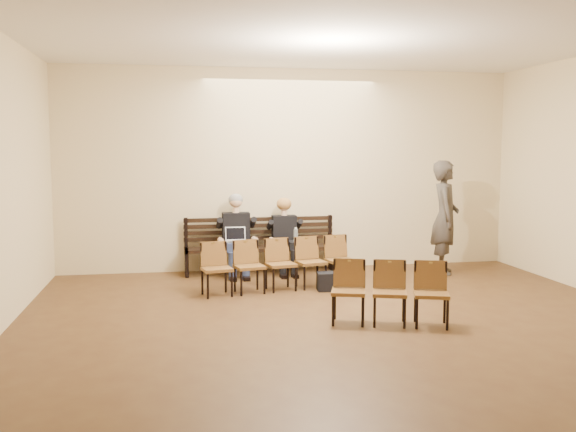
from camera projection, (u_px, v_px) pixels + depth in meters
The scene contains 11 objects.
ground at pixel (378, 357), 6.54m from camera, with size 10.00×10.00×0.00m, color #54391C.
room_walls at pixel (359, 110), 7.04m from camera, with size 8.02×10.01×3.51m.
bench at pixel (261, 260), 10.97m from camera, with size 2.60×0.90×0.45m, color black.
seated_man at pixel (237, 235), 10.73m from camera, with size 0.56×0.78×1.35m, color black, non-canonical shape.
seated_woman at pixel (285, 239), 10.88m from camera, with size 0.50×0.70×1.17m, color black, non-canonical shape.
laptop at pixel (236, 243), 10.54m from camera, with size 0.33×0.26×0.24m, color silver.
water_bottle at pixel (296, 242), 10.64m from camera, with size 0.08×0.08×0.25m, color silver.
bag at pixel (330, 281), 9.60m from camera, with size 0.37×0.25×0.27m, color black.
passerby at pixel (445, 209), 10.83m from camera, with size 0.81×0.53×2.21m, color #3B3631.
chair_row_front at pixel (281, 265), 9.59m from camera, with size 2.38×0.42×0.78m, color olive.
chair_row_back at pixel (390, 293), 7.71m from camera, with size 1.39×0.42×0.77m, color olive.
Camera 1 is at (-2.03, -6.09, 2.12)m, focal length 40.00 mm.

